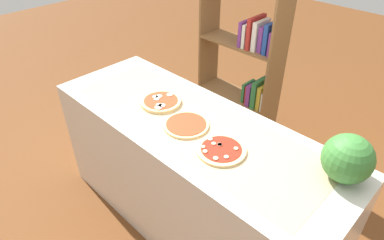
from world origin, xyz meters
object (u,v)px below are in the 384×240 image
object	(u,v)px
pizza_mozzarella_0	(161,102)
watermelon	(348,159)
pizza_plain_1	(186,125)
bookshelf	(247,75)
pizza_mushroom_2	(221,150)

from	to	relation	value
pizza_mozzarella_0	watermelon	world-z (taller)	watermelon
pizza_plain_1	bookshelf	distance (m)	1.08
pizza_plain_1	pizza_mushroom_2	xyz separation A→B (m)	(0.30, -0.03, 0.00)
pizza_mushroom_2	pizza_plain_1	bearing A→B (deg)	174.28
pizza_plain_1	pizza_mushroom_2	size ratio (longest dim) A/B	1.01
pizza_plain_1	watermelon	bearing A→B (deg)	15.53
pizza_mozzarella_0	pizza_plain_1	world-z (taller)	pizza_mozzarella_0
pizza_plain_1	bookshelf	xyz separation A→B (m)	(-0.30, 1.02, -0.17)
pizza_mushroom_2	watermelon	world-z (taller)	watermelon
pizza_mozzarella_0	pizza_mushroom_2	xyz separation A→B (m)	(0.59, -0.09, -0.00)
pizza_mushroom_2	bookshelf	distance (m)	1.22
pizza_mushroom_2	bookshelf	world-z (taller)	bookshelf
pizza_mozzarella_0	pizza_mushroom_2	world-z (taller)	pizza_mozzarella_0
pizza_mushroom_2	bookshelf	size ratio (longest dim) A/B	0.18
bookshelf	pizza_plain_1	bearing A→B (deg)	-73.54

